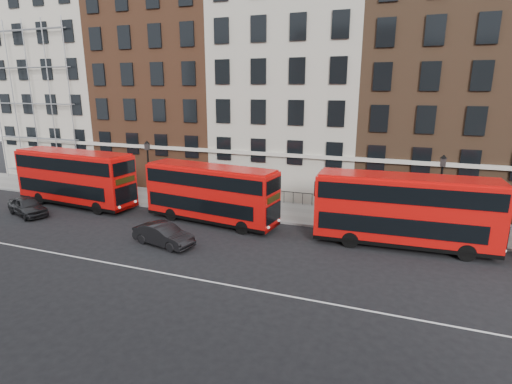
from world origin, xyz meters
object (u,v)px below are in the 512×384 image
at_px(bus_b, 211,193).
at_px(car_rear, 27,206).
at_px(bus_c, 404,209).
at_px(bus_a, 75,177).
at_px(car_front, 163,235).

relative_size(bus_b, car_rear, 2.42).
relative_size(bus_c, car_rear, 2.56).
xyz_separation_m(bus_a, bus_b, (12.50, 0.00, -0.19)).
bearing_deg(car_front, bus_c, -58.48).
xyz_separation_m(bus_b, car_rear, (-14.08, -3.43, -1.54)).
xyz_separation_m(bus_a, bus_c, (25.62, -0.00, -0.04)).
xyz_separation_m(car_rear, car_front, (13.25, -1.52, -0.04)).
distance_m(car_rear, car_front, 13.34).
distance_m(bus_b, car_front, 5.26).
bearing_deg(bus_c, bus_b, 177.17).
xyz_separation_m(bus_a, car_front, (11.67, -4.95, -1.77)).
xyz_separation_m(bus_c, car_front, (-13.95, -4.95, -1.73)).
distance_m(bus_a, car_front, 12.80).
bearing_deg(car_rear, car_front, -76.79).
xyz_separation_m(bus_b, bus_c, (13.12, -0.01, 0.15)).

